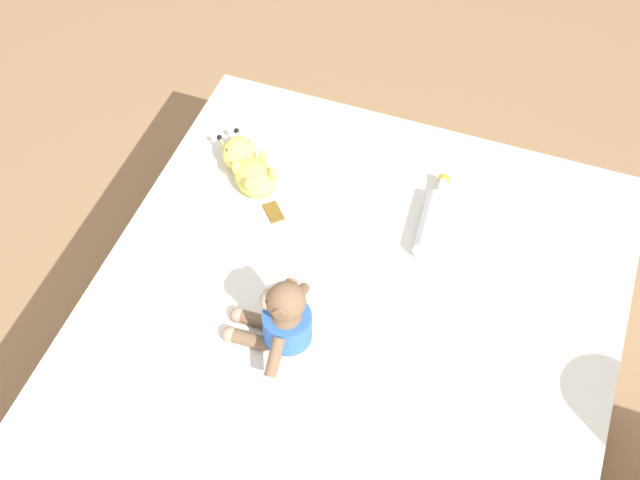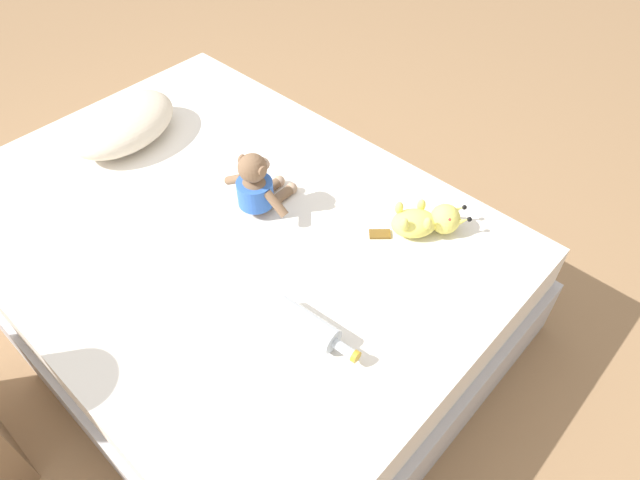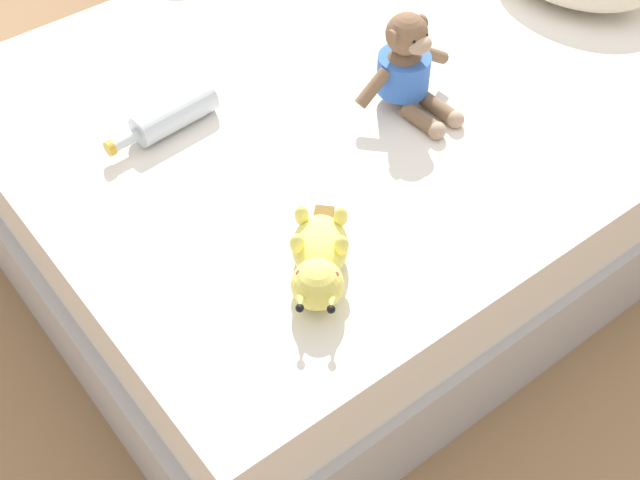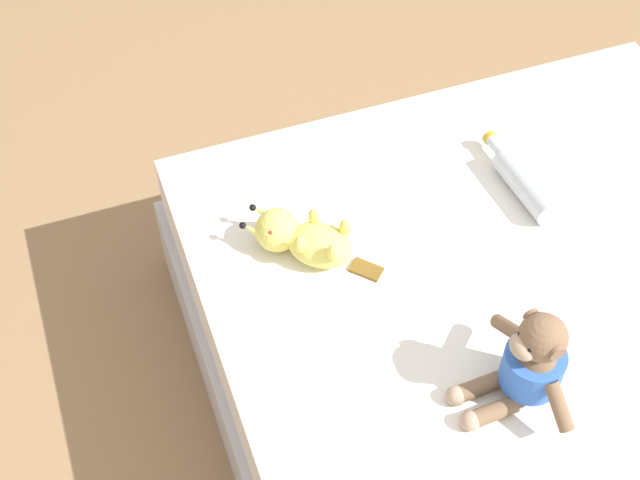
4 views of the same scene
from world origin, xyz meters
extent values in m
plane|color=#93704C|center=(0.00, 0.00, 0.00)|extent=(16.00, 16.00, 0.00)
cube|color=#B2B2B7|center=(0.00, 0.00, 0.13)|extent=(1.40, 1.93, 0.25)
cube|color=white|center=(0.00, 0.00, 0.34)|extent=(1.36, 1.87, 0.18)
ellipsoid|color=beige|center=(0.04, 0.61, 0.50)|extent=(0.51, 0.41, 0.15)
ellipsoid|color=brown|center=(0.12, -0.06, 0.50)|extent=(0.11, 0.11, 0.15)
cylinder|color=blue|center=(0.12, -0.06, 0.51)|extent=(0.13, 0.13, 0.09)
sphere|color=brown|center=(0.12, -0.06, 0.61)|extent=(0.10, 0.10, 0.10)
ellipsoid|color=tan|center=(0.16, -0.06, 0.61)|extent=(0.05, 0.06, 0.04)
sphere|color=black|center=(0.16, -0.04, 0.62)|extent=(0.01, 0.01, 0.01)
sphere|color=black|center=(0.16, -0.07, 0.62)|extent=(0.01, 0.01, 0.01)
cylinder|color=brown|center=(0.12, -0.01, 0.63)|extent=(0.03, 0.01, 0.03)
cylinder|color=brown|center=(0.12, -0.10, 0.63)|extent=(0.03, 0.01, 0.03)
cylinder|color=brown|center=(0.11, 0.04, 0.51)|extent=(0.03, 0.10, 0.08)
cylinder|color=brown|center=(0.12, -0.15, 0.51)|extent=(0.03, 0.10, 0.08)
cylinder|color=brown|center=(0.21, -0.02, 0.45)|extent=(0.10, 0.04, 0.04)
cylinder|color=brown|center=(0.21, -0.08, 0.45)|extent=(0.10, 0.04, 0.04)
sphere|color=tan|center=(0.26, -0.02, 0.45)|extent=(0.04, 0.04, 0.04)
sphere|color=tan|center=(0.26, -0.08, 0.45)|extent=(0.04, 0.04, 0.04)
ellipsoid|color=#EAE066|center=(0.40, -0.51, 0.47)|extent=(0.19, 0.18, 0.08)
sphere|color=#EAE066|center=(0.47, -0.58, 0.48)|extent=(0.10, 0.10, 0.10)
cone|color=#EAE066|center=(0.52, -0.59, 0.49)|extent=(0.07, 0.06, 0.05)
sphere|color=black|center=(0.55, -0.61, 0.50)|extent=(0.02, 0.02, 0.02)
cone|color=#EAE066|center=(0.49, -0.63, 0.49)|extent=(0.07, 0.06, 0.05)
sphere|color=black|center=(0.51, -0.65, 0.50)|extent=(0.02, 0.02, 0.02)
sphere|color=red|center=(0.49, -0.56, 0.51)|extent=(0.02, 0.02, 0.02)
sphere|color=red|center=(0.45, -0.60, 0.51)|extent=(0.02, 0.02, 0.02)
ellipsoid|color=#EAE066|center=(0.45, -0.50, 0.51)|extent=(0.04, 0.04, 0.05)
ellipsoid|color=#EAE066|center=(0.39, -0.57, 0.51)|extent=(0.04, 0.04, 0.05)
ellipsoid|color=#EAE066|center=(0.39, -0.46, 0.51)|extent=(0.04, 0.04, 0.05)
ellipsoid|color=#EAE066|center=(0.34, -0.51, 0.51)|extent=(0.04, 0.04, 0.05)
cube|color=brown|center=(0.31, -0.44, 0.43)|extent=(0.08, 0.08, 0.01)
cylinder|color=silver|center=(-0.13, -0.53, 0.46)|extent=(0.09, 0.21, 0.07)
cylinder|color=silver|center=(-0.11, -0.66, 0.46)|extent=(0.03, 0.07, 0.03)
cylinder|color=gold|center=(-0.11, -0.70, 0.46)|extent=(0.04, 0.02, 0.04)
camera|label=1|loc=(-0.36, 1.03, 2.35)|focal=49.85mm
camera|label=2|loc=(-0.76, -1.17, 1.77)|focal=31.53mm
camera|label=3|loc=(1.29, -1.20, 1.73)|focal=49.05mm
camera|label=4|loc=(0.82, 0.69, 2.06)|focal=51.74mm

